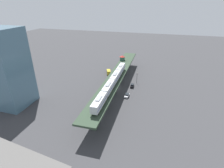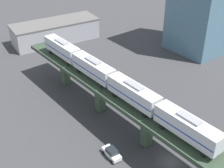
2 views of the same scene
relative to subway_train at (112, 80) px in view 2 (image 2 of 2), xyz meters
name	(u,v)px [view 2 (image 2 of 2)]	position (x,y,z in m)	size (l,w,h in m)	color
ground_plane	(170,162)	(1.67, -15.48, -11.25)	(400.00, 400.00, 0.00)	#38383A
elevated_viaduct	(175,132)	(1.67, -15.68, -3.81)	(9.98, 92.13, 8.71)	#2C3D2C
subway_train	(112,80)	(0.00, 0.00, 0.00)	(3.69, 49.84, 4.45)	silver
street_car_white	(112,153)	(-6.01, -7.60, -10.31)	(2.21, 4.53, 1.89)	silver
warehouse_building	(56,31)	(12.95, 47.37, -7.84)	(29.65, 13.84, 6.80)	#99999E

